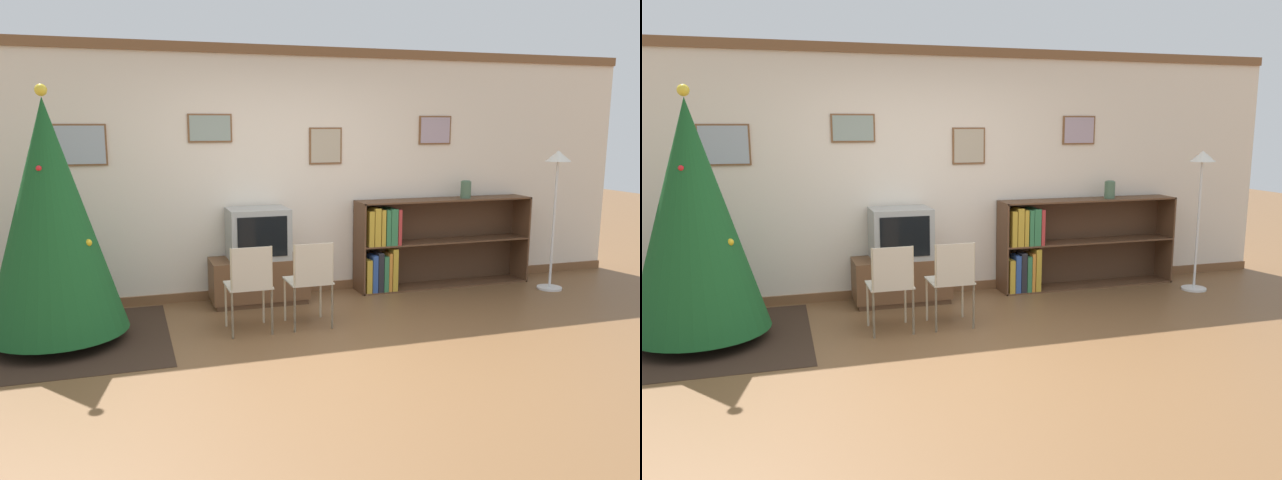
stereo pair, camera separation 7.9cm
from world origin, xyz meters
The scene contains 11 objects.
ground_plane centered at (0.00, 0.00, 0.00)m, with size 24.00×24.00×0.00m, color brown.
wall_back centered at (0.00, 2.17, 1.35)m, with size 8.82×0.11×2.70m.
area_rug centered at (-2.16, 1.16, 0.00)m, with size 1.85×1.78×0.01m.
christmas_tree centered at (-2.16, 1.16, 1.10)m, with size 1.18×1.18×2.20m.
tv_console centered at (-0.24, 1.87, 0.24)m, with size 1.02×0.47×0.48m.
television centered at (-0.24, 1.86, 0.75)m, with size 0.63×0.46×0.53m.
folding_chair_left centered at (-0.53, 0.89, 0.47)m, with size 0.40×0.40×0.82m.
folding_chair_right centered at (0.05, 0.89, 0.47)m, with size 0.40×0.40×0.82m.
bookshelf centered at (1.62, 1.94, 0.51)m, with size 2.13×0.36×1.03m.
vase centered at (2.24, 1.91, 1.14)m, with size 0.12×0.12×0.21m.
standing_lamp centered at (3.09, 1.39, 1.22)m, with size 0.28×0.28×1.59m.
Camera 1 is at (-1.56, -4.49, 1.88)m, focal length 35.00 mm.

